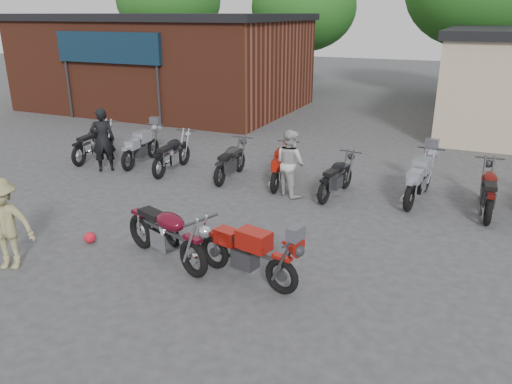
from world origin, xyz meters
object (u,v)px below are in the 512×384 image
at_px(person_tan, 3,224).
at_px(row_bike_0, 93,141).
at_px(helmet, 90,238).
at_px(row_bike_6, 420,176).
at_px(row_bike_1, 141,145).
at_px(row_bike_3, 231,159).
at_px(row_bike_7, 489,188).
at_px(sportbike, 248,250).
at_px(person_light, 290,163).
at_px(vintage_motorcycle, 166,230).
at_px(row_bike_5, 337,175).
at_px(row_bike_2, 172,152).
at_px(row_bike_4, 282,164).
at_px(person_dark, 103,140).

height_order(person_tan, row_bike_0, person_tan).
distance_m(helmet, person_tan, 1.67).
bearing_deg(row_bike_6, row_bike_1, 97.79).
bearing_deg(row_bike_3, row_bike_7, -92.16).
xyz_separation_m(sportbike, person_light, (-0.87, 4.29, 0.26)).
height_order(vintage_motorcycle, row_bike_6, vintage_motorcycle).
bearing_deg(row_bike_0, row_bike_5, -97.88).
distance_m(person_light, row_bike_2, 3.80).
relative_size(person_light, row_bike_7, 0.81).
height_order(row_bike_1, row_bike_7, row_bike_7).
relative_size(person_light, row_bike_4, 0.88).
height_order(row_bike_3, row_bike_6, row_bike_6).
relative_size(row_bike_2, row_bike_6, 0.93).
xyz_separation_m(sportbike, helmet, (-3.50, 0.06, -0.46)).
relative_size(helmet, person_tan, 0.14).
xyz_separation_m(vintage_motorcycle, person_light, (0.76, 4.28, 0.19)).
height_order(sportbike, row_bike_2, sportbike).
bearing_deg(row_bike_2, row_bike_0, 85.56).
distance_m(person_light, row_bike_7, 4.56).
xyz_separation_m(row_bike_2, row_bike_4, (3.28, 0.18, -0.02)).
relative_size(person_dark, row_bike_2, 0.92).
height_order(sportbike, row_bike_5, sportbike).
bearing_deg(row_bike_1, row_bike_6, -95.01).
relative_size(row_bike_0, row_bike_2, 1.03).
distance_m(sportbike, helmet, 3.53).
relative_size(row_bike_3, row_bike_4, 1.00).
bearing_deg(row_bike_2, row_bike_4, -90.40).
distance_m(person_dark, row_bike_7, 10.11).
xyz_separation_m(row_bike_1, row_bike_4, (4.54, -0.08, -0.03)).
distance_m(sportbike, person_tan, 4.31).
xyz_separation_m(helmet, row_bike_7, (7.13, 4.95, 0.48)).
bearing_deg(sportbike, row_bike_3, 132.60).
xyz_separation_m(sportbike, row_bike_3, (-2.80, 4.86, -0.03)).
bearing_deg(row_bike_0, row_bike_4, -95.70).
bearing_deg(vintage_motorcycle, sportbike, 20.17).
relative_size(sportbike, person_light, 1.19).
distance_m(row_bike_1, row_bike_3, 3.10).
xyz_separation_m(row_bike_0, row_bike_1, (1.62, 0.22, -0.01)).
bearing_deg(sportbike, row_bike_4, 117.89).
bearing_deg(person_light, person_dark, 31.65).
height_order(vintage_motorcycle, row_bike_7, vintage_motorcycle).
xyz_separation_m(row_bike_1, row_bike_2, (1.27, -0.26, -0.01)).
bearing_deg(person_dark, person_light, 143.23).
bearing_deg(row_bike_0, row_bike_1, -89.37).
distance_m(row_bike_5, row_bike_6, 1.96).
bearing_deg(vintage_motorcycle, row_bike_5, 89.03).
distance_m(person_dark, person_light, 5.57).
relative_size(row_bike_1, row_bike_3, 1.05).
bearing_deg(helmet, row_bike_1, 115.69).
xyz_separation_m(row_bike_2, row_bike_5, (4.84, -0.08, -0.04)).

